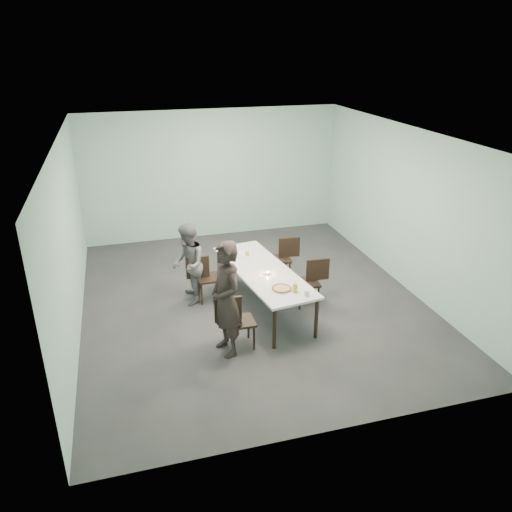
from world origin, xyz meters
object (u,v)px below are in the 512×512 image
object	(u,v)px
chair_far_left	(204,275)
diner_far	(188,264)
chair_near_right	(311,279)
tealight	(267,273)
chair_near_left	(235,318)
table	(263,273)
water_tumbler	(307,293)
chair_far_right	(284,255)
side_plate	(285,279)
beer_glass	(295,288)
diner_near	(226,299)
pizza	(282,289)
amber_tumbler	(247,253)

from	to	relation	value
chair_far_left	diner_far	bearing A→B (deg)	175.88
chair_near_right	tealight	xyz separation A→B (m)	(-0.86, -0.12, 0.27)
chair_near_left	chair_far_left	distance (m)	1.64
chair_far_left	tealight	distance (m)	1.27
table	water_tumbler	world-z (taller)	water_tumbler
chair_far_left	tealight	bearing A→B (deg)	-40.80
table	chair_near_left	distance (m)	1.29
chair_far_left	chair_far_right	bearing A→B (deg)	13.54
chair_far_right	diner_far	distance (m)	2.01
chair_far_left	side_plate	distance (m)	1.60
beer_glass	water_tumbler	bearing A→B (deg)	-48.66
chair_near_left	diner_near	size ratio (longest dim) A/B	0.48
table	beer_glass	world-z (taller)	beer_glass
chair_near_left	diner_far	xyz separation A→B (m)	(-0.46, 1.64, 0.24)
chair_near_right	water_tumbler	distance (m)	1.16
chair_far_left	chair_near_right	xyz separation A→B (m)	(1.82, -0.67, 0.00)
chair_far_right	diner_far	size ratio (longest dim) A/B	0.59
side_plate	water_tumbler	size ratio (longest dim) A/B	2.00
chair_near_right	chair_far_left	bearing A→B (deg)	-15.98
diner_near	pizza	world-z (taller)	diner_near
table	chair_far_left	world-z (taller)	chair_far_left
beer_glass	water_tumbler	size ratio (longest dim) A/B	1.67
chair_near_right	diner_near	distance (m)	2.12
table	chair_near_right	bearing A→B (deg)	-4.80
pizza	chair_far_right	bearing A→B (deg)	70.25
chair_far_right	tealight	size ratio (longest dim) A/B	15.54
chair_near_left	tealight	distance (m)	1.18
water_tumbler	tealight	size ratio (longest dim) A/B	1.61
diner_near	diner_far	size ratio (longest dim) A/B	1.22
diner_near	tealight	world-z (taller)	diner_near
chair_near_left	chair_near_right	xyz separation A→B (m)	(1.63, 0.97, 0.00)
chair_near_left	chair_far_right	size ratio (longest dim) A/B	1.00
chair_near_left	table	bearing A→B (deg)	54.61
diner_near	pizza	bearing A→B (deg)	94.42
pizza	side_plate	size ratio (longest dim) A/B	1.89
pizza	water_tumbler	xyz separation A→B (m)	(0.31, -0.30, 0.03)
chair_near_left	chair_far_right	xyz separation A→B (m)	(1.48, 2.09, 0.00)
diner_far	side_plate	size ratio (longest dim) A/B	8.25
pizza	tealight	distance (m)	0.60
chair_far_right	tealight	distance (m)	1.45
diner_far	water_tumbler	distance (m)	2.32
pizza	water_tumbler	size ratio (longest dim) A/B	3.78
side_plate	tealight	distance (m)	0.35
chair_near_right	side_plate	distance (m)	0.78
pizza	amber_tumbler	size ratio (longest dim) A/B	4.25
beer_glass	tealight	world-z (taller)	beer_glass
diner_far	chair_far_left	bearing A→B (deg)	92.59
diner_near	side_plate	size ratio (longest dim) A/B	10.03
table	chair_near_right	xyz separation A→B (m)	(0.88, -0.07, -0.19)
diner_far	tealight	distance (m)	1.47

